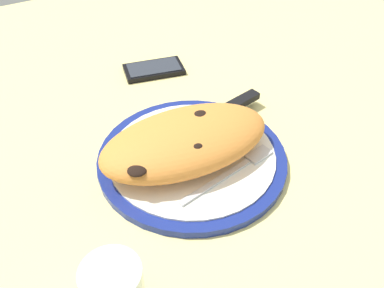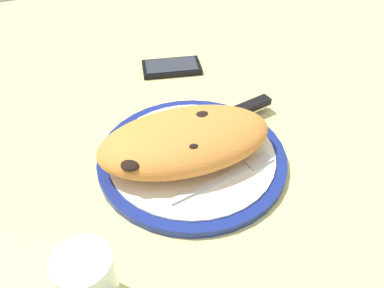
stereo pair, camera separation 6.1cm
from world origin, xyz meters
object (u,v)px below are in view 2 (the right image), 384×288
object	(u,v)px
smartphone	(172,67)
calzone	(185,141)
plate	(192,158)
fork	(233,173)
knife	(230,115)
water_glass	(88,284)

from	to	relation	value
smartphone	calzone	bearing A→B (deg)	-105.36
plate	fork	size ratio (longest dim) A/B	1.70
knife	water_glass	bearing A→B (deg)	-141.02
plate	knife	xyz separation A→B (cm)	(9.26, 5.94, 1.30)
water_glass	calzone	bearing A→B (deg)	43.16
plate	knife	world-z (taller)	knife
fork	smartphone	xyz separation A→B (cm)	(2.38, 32.64, -1.18)
plate	smartphone	distance (cm)	27.17
calzone	smartphone	size ratio (longest dim) A/B	2.11
plate	water_glass	size ratio (longest dim) A/B	3.58
plate	calzone	bearing A→B (deg)	-172.35
knife	water_glass	xyz separation A→B (cm)	(-28.14, -22.77, 1.45)
water_glass	smartphone	bearing A→B (deg)	59.89
plate	calzone	world-z (taller)	calzone
plate	knife	size ratio (longest dim) A/B	1.22
fork	water_glass	world-z (taller)	water_glass
fork	water_glass	xyz separation A→B (cm)	(-22.72, -10.64, 1.75)
fork	smartphone	bearing A→B (deg)	85.83
calzone	water_glass	size ratio (longest dim) A/B	3.33
calzone	knife	world-z (taller)	calzone
smartphone	water_glass	size ratio (longest dim) A/B	1.58
fork	water_glass	bearing A→B (deg)	-154.90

